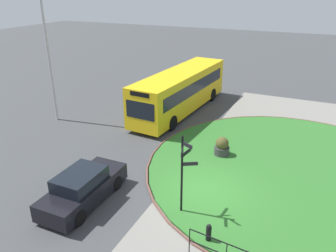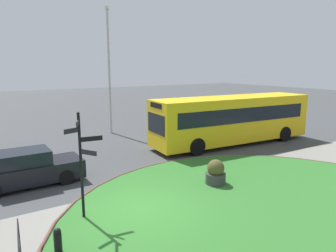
{
  "view_description": "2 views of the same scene",
  "coord_description": "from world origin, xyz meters",
  "px_view_note": "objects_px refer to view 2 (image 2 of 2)",
  "views": [
    {
      "loc": [
        -12.29,
        -3.81,
        8.78
      ],
      "look_at": [
        2.19,
        2.87,
        1.96
      ],
      "focal_mm": 35.27,
      "sensor_mm": 36.0,
      "label": 1
    },
    {
      "loc": [
        -4.52,
        -8.89,
        4.92
      ],
      "look_at": [
        3.62,
        3.76,
        2.0
      ],
      "focal_mm": 33.01,
      "sensor_mm": 36.0,
      "label": 2
    }
  ],
  "objects_px": {
    "lamppost_tall": "(109,68)",
    "planter_near_signpost": "(216,174)",
    "signpost_directional": "(82,159)",
    "bus_yellow": "(233,119)",
    "bollard_foreground": "(58,242)",
    "car_near_lane": "(26,169)"
  },
  "relations": [
    {
      "from": "lamppost_tall",
      "to": "planter_near_signpost",
      "type": "xyz_separation_m",
      "value": [
        -0.39,
        -12.12,
        -4.29
      ]
    },
    {
      "from": "signpost_directional",
      "to": "bus_yellow",
      "type": "relative_size",
      "value": 0.32
    },
    {
      "from": "bollard_foreground",
      "to": "car_near_lane",
      "type": "xyz_separation_m",
      "value": [
        0.11,
        5.74,
        0.3
      ]
    },
    {
      "from": "bollard_foreground",
      "to": "planter_near_signpost",
      "type": "bearing_deg",
      "value": 12.24
    },
    {
      "from": "bollard_foreground",
      "to": "bus_yellow",
      "type": "distance_m",
      "value": 13.96
    },
    {
      "from": "bollard_foreground",
      "to": "planter_near_signpost",
      "type": "relative_size",
      "value": 0.7
    },
    {
      "from": "signpost_directional",
      "to": "bus_yellow",
      "type": "height_order",
      "value": "signpost_directional"
    },
    {
      "from": "lamppost_tall",
      "to": "planter_near_signpost",
      "type": "height_order",
      "value": "lamppost_tall"
    },
    {
      "from": "car_near_lane",
      "to": "planter_near_signpost",
      "type": "bearing_deg",
      "value": -33.44
    },
    {
      "from": "bollard_foreground",
      "to": "planter_near_signpost",
      "type": "height_order",
      "value": "planter_near_signpost"
    },
    {
      "from": "signpost_directional",
      "to": "bus_yellow",
      "type": "distance_m",
      "value": 12.17
    },
    {
      "from": "bus_yellow",
      "to": "lamppost_tall",
      "type": "bearing_deg",
      "value": -49.7
    },
    {
      "from": "car_near_lane",
      "to": "lamppost_tall",
      "type": "height_order",
      "value": "lamppost_tall"
    },
    {
      "from": "car_near_lane",
      "to": "bollard_foreground",
      "type": "bearing_deg",
      "value": -91.59
    },
    {
      "from": "lamppost_tall",
      "to": "signpost_directional",
      "type": "bearing_deg",
      "value": -116.14
    },
    {
      "from": "lamppost_tall",
      "to": "bollard_foreground",
      "type": "bearing_deg",
      "value": -117.66
    },
    {
      "from": "bollard_foreground",
      "to": "car_near_lane",
      "type": "relative_size",
      "value": 0.18
    },
    {
      "from": "bus_yellow",
      "to": "bollard_foreground",
      "type": "bearing_deg",
      "value": 31.35
    },
    {
      "from": "bollard_foreground",
      "to": "bus_yellow",
      "type": "height_order",
      "value": "bus_yellow"
    },
    {
      "from": "bollard_foreground",
      "to": "planter_near_signpost",
      "type": "distance_m",
      "value": 6.88
    },
    {
      "from": "car_near_lane",
      "to": "planter_near_signpost",
      "type": "height_order",
      "value": "car_near_lane"
    },
    {
      "from": "signpost_directional",
      "to": "car_near_lane",
      "type": "height_order",
      "value": "signpost_directional"
    }
  ]
}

